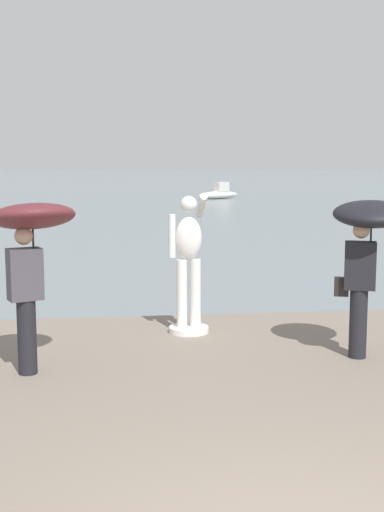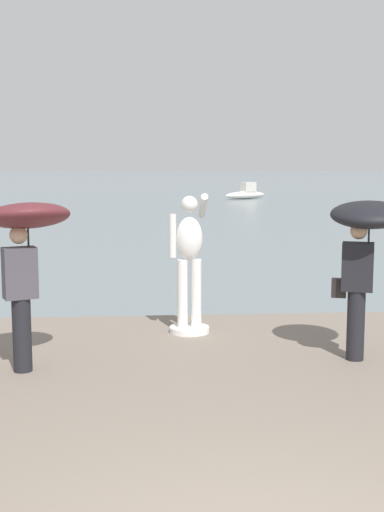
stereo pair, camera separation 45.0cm
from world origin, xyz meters
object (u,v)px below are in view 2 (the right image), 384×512
Objects in this scene: onlooker_left at (26,237)px; boat_far at (246,193)px; onlooker_right at (366,236)px; statue_white_figure at (189,265)px.

onlooker_left is 47.13m from boat_far.
onlooker_left is at bearing -178.16° from onlooker_right.
onlooker_left is at bearing -101.64° from boat_far.
statue_white_figure is 2.64m from onlooker_right.
statue_white_figure is at bearing 39.62° from onlooker_left.
onlooker_right is (2.07, -1.54, 0.58)m from statue_white_figure.
boat_far is (9.50, 46.14, -1.56)m from onlooker_left.
statue_white_figure is 45.10m from boat_far.
onlooker_right is at bearing -96.71° from boat_far.
boat_far is at bearing 80.45° from statue_white_figure.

